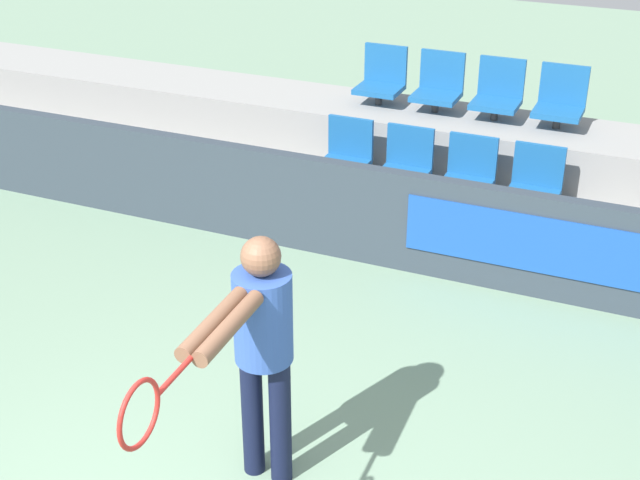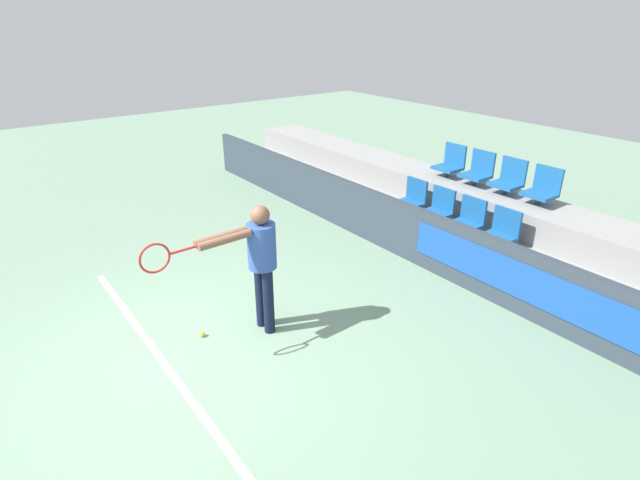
{
  "view_description": "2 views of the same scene",
  "coord_description": "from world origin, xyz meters",
  "px_view_note": "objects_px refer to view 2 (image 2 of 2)",
  "views": [
    {
      "loc": [
        1.97,
        -2.64,
        3.75
      ],
      "look_at": [
        -0.22,
        2.41,
        0.93
      ],
      "focal_mm": 50.0,
      "sensor_mm": 36.0,
      "label": 1
    },
    {
      "loc": [
        4.54,
        -1.5,
        3.57
      ],
      "look_at": [
        -0.18,
        2.07,
        0.85
      ],
      "focal_mm": 28.0,
      "sensor_mm": 36.0,
      "label": 2
    }
  ],
  "objects_px": {
    "stadium_chair_4": "(451,163)",
    "tennis_ball": "(202,334)",
    "stadium_chair_7": "(543,188)",
    "stadium_chair_6": "(509,179)",
    "tennis_player": "(257,257)",
    "stadium_chair_0": "(412,198)",
    "stadium_chair_5": "(478,170)",
    "stadium_chair_1": "(439,208)",
    "stadium_chair_2": "(468,219)",
    "stadium_chair_3": "(501,231)"
  },
  "relations": [
    {
      "from": "stadium_chair_3",
      "to": "stadium_chair_1",
      "type": "bearing_deg",
      "value": 180.0
    },
    {
      "from": "stadium_chair_1",
      "to": "stadium_chair_4",
      "type": "height_order",
      "value": "stadium_chair_4"
    },
    {
      "from": "stadium_chair_1",
      "to": "tennis_player",
      "type": "distance_m",
      "value": 3.56
    },
    {
      "from": "stadium_chair_1",
      "to": "stadium_chair_2",
      "type": "bearing_deg",
      "value": 0.0
    },
    {
      "from": "stadium_chair_0",
      "to": "stadium_chair_4",
      "type": "relative_size",
      "value": 1.0
    },
    {
      "from": "stadium_chair_7",
      "to": "stadium_chair_6",
      "type": "bearing_deg",
      "value": 180.0
    },
    {
      "from": "tennis_player",
      "to": "stadium_chair_7",
      "type": "bearing_deg",
      "value": 77.46
    },
    {
      "from": "stadium_chair_4",
      "to": "stadium_chair_6",
      "type": "bearing_deg",
      "value": 0.0
    },
    {
      "from": "stadium_chair_6",
      "to": "tennis_ball",
      "type": "xyz_separation_m",
      "value": [
        -0.58,
        -5.11,
        -1.12
      ]
    },
    {
      "from": "stadium_chair_6",
      "to": "stadium_chair_0",
      "type": "bearing_deg",
      "value": -141.44
    },
    {
      "from": "stadium_chair_0",
      "to": "stadium_chair_7",
      "type": "bearing_deg",
      "value": 27.99
    },
    {
      "from": "stadium_chair_6",
      "to": "tennis_ball",
      "type": "height_order",
      "value": "stadium_chair_6"
    },
    {
      "from": "stadium_chair_0",
      "to": "stadium_chair_4",
      "type": "height_order",
      "value": "stadium_chair_4"
    },
    {
      "from": "stadium_chair_3",
      "to": "stadium_chair_5",
      "type": "relative_size",
      "value": 1.0
    },
    {
      "from": "tennis_ball",
      "to": "stadium_chair_3",
      "type": "bearing_deg",
      "value": 74.41
    },
    {
      "from": "stadium_chair_1",
      "to": "stadium_chair_3",
      "type": "height_order",
      "value": "same"
    },
    {
      "from": "stadium_chair_4",
      "to": "stadium_chair_7",
      "type": "distance_m",
      "value": 1.75
    },
    {
      "from": "stadium_chair_6",
      "to": "tennis_player",
      "type": "relative_size",
      "value": 0.35
    },
    {
      "from": "stadium_chair_0",
      "to": "stadium_chair_4",
      "type": "bearing_deg",
      "value": 90.0
    },
    {
      "from": "stadium_chair_1",
      "to": "stadium_chair_6",
      "type": "height_order",
      "value": "stadium_chair_6"
    },
    {
      "from": "stadium_chair_2",
      "to": "stadium_chair_3",
      "type": "distance_m",
      "value": 0.58
    },
    {
      "from": "tennis_player",
      "to": "stadium_chair_3",
      "type": "bearing_deg",
      "value": 74.69
    },
    {
      "from": "stadium_chair_2",
      "to": "stadium_chair_5",
      "type": "relative_size",
      "value": 1.0
    },
    {
      "from": "tennis_ball",
      "to": "stadium_chair_7",
      "type": "bearing_deg",
      "value": 77.14
    },
    {
      "from": "stadium_chair_5",
      "to": "tennis_player",
      "type": "relative_size",
      "value": 0.35
    },
    {
      "from": "stadium_chair_1",
      "to": "stadium_chair_7",
      "type": "distance_m",
      "value": 1.56
    },
    {
      "from": "stadium_chair_0",
      "to": "stadium_chair_1",
      "type": "distance_m",
      "value": 0.58
    },
    {
      "from": "stadium_chair_3",
      "to": "stadium_chair_5",
      "type": "distance_m",
      "value": 1.56
    },
    {
      "from": "stadium_chair_4",
      "to": "tennis_ball",
      "type": "height_order",
      "value": "stadium_chair_4"
    },
    {
      "from": "stadium_chair_3",
      "to": "tennis_ball",
      "type": "bearing_deg",
      "value": -105.59
    },
    {
      "from": "stadium_chair_0",
      "to": "stadium_chair_7",
      "type": "xyz_separation_m",
      "value": [
        1.75,
        0.93,
        0.46
      ]
    },
    {
      "from": "stadium_chair_3",
      "to": "stadium_chair_6",
      "type": "bearing_deg",
      "value": 122.1
    },
    {
      "from": "stadium_chair_1",
      "to": "tennis_ball",
      "type": "xyz_separation_m",
      "value": [
        -0.0,
        -4.18,
        -0.66
      ]
    },
    {
      "from": "stadium_chair_4",
      "to": "tennis_ball",
      "type": "distance_m",
      "value": 5.26
    },
    {
      "from": "stadium_chair_3",
      "to": "tennis_player",
      "type": "distance_m",
      "value": 3.65
    },
    {
      "from": "stadium_chair_1",
      "to": "stadium_chair_3",
      "type": "distance_m",
      "value": 1.16
    },
    {
      "from": "stadium_chair_4",
      "to": "stadium_chair_6",
      "type": "relative_size",
      "value": 1.0
    },
    {
      "from": "stadium_chair_4",
      "to": "tennis_player",
      "type": "xyz_separation_m",
      "value": [
        0.89,
        -4.46,
        -0.14
      ]
    },
    {
      "from": "stadium_chair_1",
      "to": "tennis_player",
      "type": "xyz_separation_m",
      "value": [
        0.3,
        -3.54,
        0.31
      ]
    },
    {
      "from": "stadium_chair_4",
      "to": "tennis_ball",
      "type": "relative_size",
      "value": 8.44
    },
    {
      "from": "stadium_chair_0",
      "to": "stadium_chair_6",
      "type": "bearing_deg",
      "value": 38.56
    },
    {
      "from": "stadium_chair_0",
      "to": "stadium_chair_7",
      "type": "relative_size",
      "value": 1.0
    },
    {
      "from": "stadium_chair_4",
      "to": "stadium_chair_7",
      "type": "height_order",
      "value": "same"
    },
    {
      "from": "stadium_chair_0",
      "to": "stadium_chair_7",
      "type": "height_order",
      "value": "stadium_chair_7"
    },
    {
      "from": "stadium_chair_1",
      "to": "stadium_chair_5",
      "type": "height_order",
      "value": "stadium_chair_5"
    },
    {
      "from": "stadium_chair_6",
      "to": "stadium_chair_7",
      "type": "relative_size",
      "value": 1.0
    },
    {
      "from": "stadium_chair_1",
      "to": "stadium_chair_7",
      "type": "height_order",
      "value": "stadium_chair_7"
    },
    {
      "from": "stadium_chair_5",
      "to": "tennis_ball",
      "type": "distance_m",
      "value": 5.23
    },
    {
      "from": "stadium_chair_7",
      "to": "stadium_chair_4",
      "type": "bearing_deg",
      "value": 180.0
    },
    {
      "from": "stadium_chair_5",
      "to": "tennis_player",
      "type": "xyz_separation_m",
      "value": [
        0.3,
        -4.46,
        -0.14
      ]
    }
  ]
}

